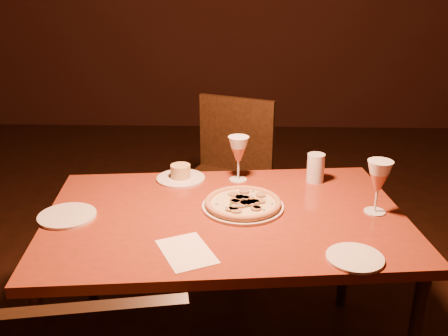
{
  "coord_description": "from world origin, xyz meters",
  "views": [
    {
      "loc": [
        0.32,
        -1.62,
        1.53
      ],
      "look_at": [
        0.27,
        0.08,
        0.86
      ],
      "focal_mm": 40.0,
      "sensor_mm": 36.0,
      "label": 1
    }
  ],
  "objects": [
    {
      "name": "dining_table",
      "position": [
        0.28,
        0.03,
        0.64
      ],
      "size": [
        1.39,
        0.97,
        0.7
      ],
      "rotation": [
        0.0,
        0.0,
        0.1
      ],
      "color": "maroon",
      "rests_on": "floor"
    },
    {
      "name": "chair_far",
      "position": [
        0.26,
        0.9,
        0.51
      ],
      "size": [
        0.57,
        0.57,
        0.9
      ],
      "rotation": [
        0.0,
        0.0,
        -0.39
      ],
      "color": "black",
      "rests_on": "floor"
    },
    {
      "name": "pizza_plate",
      "position": [
        0.34,
        0.08,
        0.72
      ],
      "size": [
        0.31,
        0.31,
        0.03
      ],
      "color": "silver",
      "rests_on": "dining_table"
    },
    {
      "name": "ramekin_saucer",
      "position": [
        0.07,
        0.35,
        0.72
      ],
      "size": [
        0.21,
        0.21,
        0.07
      ],
      "color": "silver",
      "rests_on": "dining_table"
    },
    {
      "name": "wine_glass_far",
      "position": [
        0.32,
        0.35,
        0.8
      ],
      "size": [
        0.09,
        0.09,
        0.19
      ],
      "primitive_type": null,
      "color": "#C47051",
      "rests_on": "dining_table"
    },
    {
      "name": "wine_glass_right",
      "position": [
        0.83,
        0.05,
        0.8
      ],
      "size": [
        0.09,
        0.09,
        0.2
      ],
      "primitive_type": null,
      "color": "#C47051",
      "rests_on": "dining_table"
    },
    {
      "name": "water_tumbler",
      "position": [
        0.65,
        0.34,
        0.76
      ],
      "size": [
        0.07,
        0.07,
        0.12
      ],
      "primitive_type": "cylinder",
      "color": "silver",
      "rests_on": "dining_table"
    },
    {
      "name": "side_plate_left",
      "position": [
        -0.3,
        -0.02,
        0.71
      ],
      "size": [
        0.21,
        0.21,
        0.01
      ],
      "primitive_type": "cylinder",
      "color": "silver",
      "rests_on": "dining_table"
    },
    {
      "name": "side_plate_near",
      "position": [
        0.69,
        -0.28,
        0.71
      ],
      "size": [
        0.18,
        0.18,
        0.01
      ],
      "primitive_type": "cylinder",
      "color": "silver",
      "rests_on": "dining_table"
    },
    {
      "name": "menu_card",
      "position": [
        0.16,
        -0.25,
        0.7
      ],
      "size": [
        0.22,
        0.26,
        0.0
      ],
      "primitive_type": "cube",
      "rotation": [
        0.0,
        0.0,
        0.45
      ],
      "color": "white",
      "rests_on": "dining_table"
    }
  ]
}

